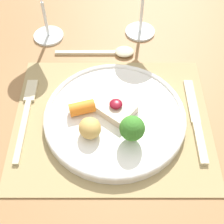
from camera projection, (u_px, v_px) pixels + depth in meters
dining_table at (110, 145)px, 0.74m from camera, size 1.27×0.95×0.75m
placemat at (109, 120)px, 0.66m from camera, size 0.41×0.35×0.00m
dinner_plate at (112, 115)px, 0.65m from camera, size 0.30×0.30×0.08m
fork at (24, 112)px, 0.67m from camera, size 0.02×0.22×0.01m
knife at (194, 124)px, 0.65m from camera, size 0.02×0.22×0.01m
spoon at (111, 52)px, 0.78m from camera, size 0.20×0.04×0.01m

